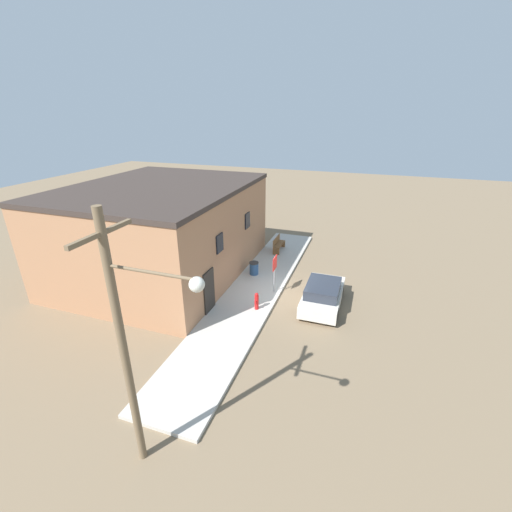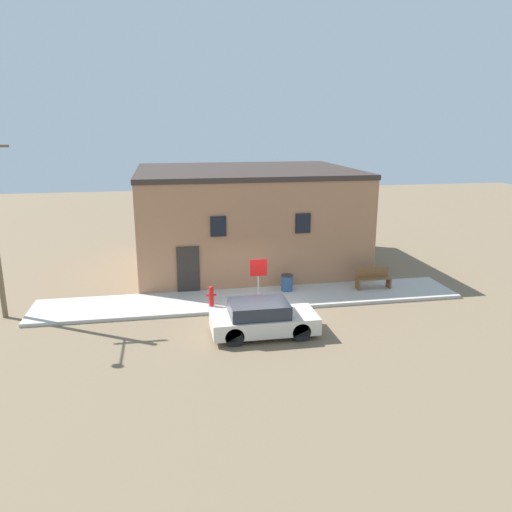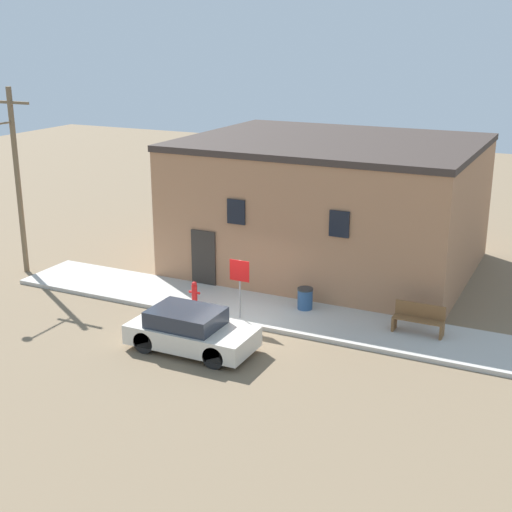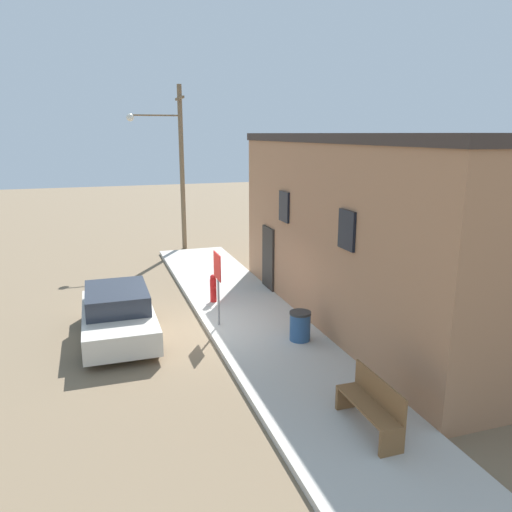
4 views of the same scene
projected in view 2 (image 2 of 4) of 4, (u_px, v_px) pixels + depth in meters
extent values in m
plane|color=#7A664C|center=(257.00, 312.00, 20.36)|extent=(80.00, 80.00, 0.00)
cube|color=#BCB7AD|center=(251.00, 299.00, 21.66)|extent=(18.26, 2.78, 0.14)
cube|color=#A87551|center=(245.00, 220.00, 26.74)|extent=(11.04, 8.95, 4.95)
cube|color=#382D28|center=(245.00, 171.00, 26.08)|extent=(11.14, 9.05, 0.24)
cube|color=black|center=(218.00, 226.00, 21.97)|extent=(0.70, 0.08, 0.90)
cube|color=black|center=(303.00, 223.00, 22.65)|extent=(0.70, 0.08, 0.90)
cube|color=#2D2823|center=(188.00, 271.00, 22.23)|extent=(1.00, 0.08, 2.20)
cylinder|color=red|center=(211.00, 298.00, 20.55)|extent=(0.20, 0.20, 0.73)
sphere|color=red|center=(211.00, 288.00, 20.45)|extent=(0.18, 0.18, 0.18)
cylinder|color=red|center=(208.00, 295.00, 20.50)|extent=(0.11, 0.09, 0.09)
cylinder|color=red|center=(215.00, 295.00, 20.55)|extent=(0.11, 0.09, 0.09)
cylinder|color=gray|center=(258.00, 283.00, 20.43)|extent=(0.06, 0.06, 2.00)
cube|color=red|center=(259.00, 268.00, 20.25)|extent=(0.70, 0.02, 0.70)
cube|color=brown|center=(358.00, 285.00, 22.67)|extent=(0.08, 0.44, 0.44)
cube|color=brown|center=(389.00, 283.00, 22.94)|extent=(0.08, 0.44, 0.44)
cube|color=brown|center=(374.00, 279.00, 22.74)|extent=(1.58, 0.44, 0.04)
cube|color=brown|center=(372.00, 272.00, 22.87)|extent=(1.58, 0.04, 0.46)
cylinder|color=#2D517F|center=(287.00, 283.00, 22.48)|extent=(0.51, 0.51, 0.68)
cylinder|color=#2D2D2D|center=(287.00, 275.00, 22.38)|extent=(0.54, 0.54, 0.06)
cylinder|color=black|center=(290.00, 316.00, 19.07)|extent=(0.67, 0.20, 0.67)
cylinder|color=black|center=(301.00, 332.00, 17.58)|extent=(0.67, 0.20, 0.67)
cylinder|color=black|center=(229.00, 320.00, 18.65)|extent=(0.67, 0.20, 0.67)
cylinder|color=black|center=(235.00, 337.00, 17.17)|extent=(0.67, 0.20, 0.67)
cube|color=beige|center=(264.00, 322.00, 18.08)|extent=(3.83, 1.76, 0.59)
cube|color=#282D38|center=(259.00, 308.00, 17.91)|extent=(2.11, 1.55, 0.50)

